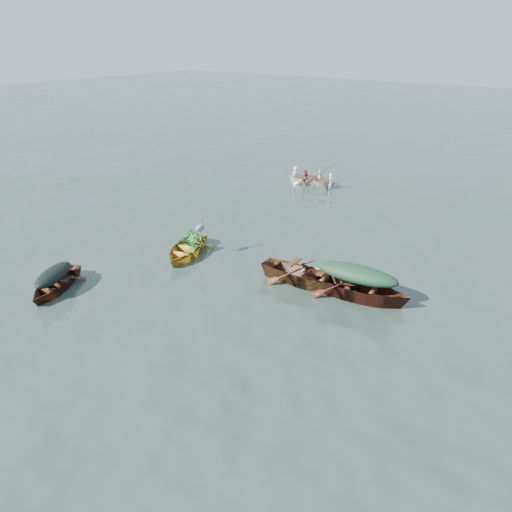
{
  "coord_description": "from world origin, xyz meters",
  "views": [
    {
      "loc": [
        8.6,
        -10.96,
        7.28
      ],
      "look_at": [
        -0.5,
        1.07,
        0.5
      ],
      "focal_mm": 35.0,
      "sensor_mm": 36.0,
      "label": 1
    }
  ],
  "objects": [
    {
      "name": "rowers",
      "position": [
        -4.26,
        10.93,
        0.79
      ],
      "size": [
        2.59,
        1.16,
        0.76
      ],
      "primitive_type": "imported",
      "rotation": [
        0.0,
        0.0,
        1.64
      ],
      "color": "white",
      "rests_on": "rowed_boat"
    },
    {
      "name": "ground",
      "position": [
        0.0,
        0.0,
        0.0
      ],
      "size": [
        140.0,
        140.0,
        0.0
      ],
      "primitive_type": "plane",
      "color": "#2E4038",
      "rests_on": "ground"
    },
    {
      "name": "heron",
      "position": [
        -2.71,
        0.77,
        0.92
      ],
      "size": [
        0.4,
        0.47,
        0.92
      ],
      "primitive_type": null,
      "rotation": [
        0.0,
        0.0,
        0.36
      ],
      "color": "gray",
      "rests_on": "yellow_dinghy"
    },
    {
      "name": "dark_tarp_cover",
      "position": [
        -4.56,
        -3.82,
        0.59
      ],
      "size": [
        1.39,
        1.87,
        0.4
      ],
      "primitive_type": "ellipsoid",
      "rotation": [
        0.0,
        0.0,
        0.47
      ],
      "color": "black",
      "rests_on": "dark_covered_boat"
    },
    {
      "name": "yellow_dinghy",
      "position": [
        -3.21,
        0.53,
        0.0
      ],
      "size": [
        2.52,
        3.64,
        0.91
      ],
      "primitive_type": "imported",
      "rotation": [
        0.0,
        0.0,
        0.36
      ],
      "color": "gold",
      "rests_on": "ground"
    },
    {
      "name": "dark_covered_boat",
      "position": [
        -4.56,
        -3.82,
        0.0
      ],
      "size": [
        2.53,
        3.4,
        0.77
      ],
      "primitive_type": "imported",
      "rotation": [
        0.0,
        0.0,
        0.47
      ],
      "color": "#552413",
      "rests_on": "ground"
    },
    {
      "name": "green_tarp_boat",
      "position": [
        3.04,
        1.33,
        0.0
      ],
      "size": [
        4.68,
        1.89,
        1.08
      ],
      "primitive_type": "imported",
      "rotation": [
        0.0,
        0.0,
        1.68
      ],
      "color": "#571F14",
      "rests_on": "ground"
    },
    {
      "name": "rowed_boat",
      "position": [
        -4.26,
        10.93,
        0.0
      ],
      "size": [
        3.67,
        1.34,
        0.82
      ],
      "primitive_type": "imported",
      "rotation": [
        0.0,
        0.0,
        1.64
      ],
      "color": "white",
      "rests_on": "ground"
    },
    {
      "name": "open_wooden_boat",
      "position": [
        1.49,
        1.16,
        0.0
      ],
      "size": [
        4.56,
        1.63,
        1.06
      ],
      "primitive_type": "imported",
      "rotation": [
        0.0,
        0.0,
        1.62
      ],
      "color": "brown",
      "rests_on": "ground"
    },
    {
      "name": "oars",
      "position": [
        -4.26,
        10.93,
        0.44
      ],
      "size": [
        0.79,
        2.64,
        0.06
      ],
      "primitive_type": null,
      "rotation": [
        0.0,
        0.0,
        1.64
      ],
      "color": "brown",
      "rests_on": "rowed_boat"
    },
    {
      "name": "dinghy_weeds",
      "position": [
        -3.37,
        1.05,
        0.76
      ],
      "size": [
        0.97,
        1.09,
        0.6
      ],
      "primitive_type": "imported",
      "rotation": [
        0.0,
        0.0,
        0.36
      ],
      "color": "#245F18",
      "rests_on": "yellow_dinghy"
    },
    {
      "name": "thwart_benches",
      "position": [
        1.49,
        1.16,
        0.55
      ],
      "size": [
        2.29,
        0.95,
        0.04
      ],
      "primitive_type": null,
      "rotation": [
        0.0,
        0.0,
        1.62
      ],
      "color": "#42250F",
      "rests_on": "open_wooden_boat"
    },
    {
      "name": "green_tarp_cover",
      "position": [
        3.04,
        1.33,
        0.8
      ],
      "size": [
        2.58,
        1.04,
        0.52
      ],
      "primitive_type": "ellipsoid",
      "rotation": [
        0.0,
        0.0,
        1.68
      ],
      "color": "#183A24",
      "rests_on": "green_tarp_boat"
    }
  ]
}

